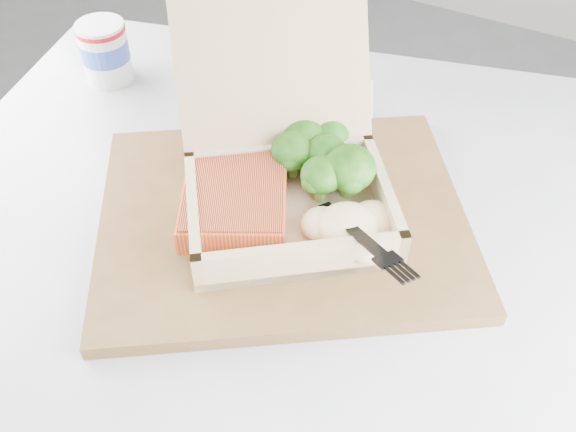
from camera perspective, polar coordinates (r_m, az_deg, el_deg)
The scene contains 10 objects.
floor at distance 1.39m, azimuth -17.19°, elevation -17.60°, with size 4.00×4.00×0.00m, color gray.
cafe_table at distance 0.81m, azimuth -2.85°, elevation -10.31°, with size 0.93×0.93×0.71m.
serving_tray at distance 0.67m, azimuth -0.47°, elevation -0.11°, with size 0.37×0.30×0.02m, color brown.
takeout_container at distance 0.65m, azimuth -0.33°, elevation 4.57°, with size 0.30×0.31×0.18m.
salmon_fillet at distance 0.65m, azimuth -4.71°, elevation 1.77°, with size 0.10×0.13×0.03m, color #EF532E.
broccoli_pile at distance 0.67m, azimuth 3.37°, elevation 4.91°, with size 0.12×0.12×0.04m, color #37801C, non-canonical shape.
mashed_potatoes at distance 0.61m, azimuth 5.36°, elevation -0.90°, with size 0.10×0.08×0.03m, color beige.
plastic_fork at distance 0.61m, azimuth 4.69°, elevation 0.13°, with size 0.14×0.10×0.03m.
paper_cup at distance 0.89m, azimuth -15.99°, elevation 13.99°, with size 0.06×0.06×0.08m.
receipt at distance 0.82m, azimuth 4.64°, elevation 9.11°, with size 0.08×0.16×0.00m, color white.
Camera 1 is at (0.63, -0.32, 1.20)m, focal length 40.00 mm.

